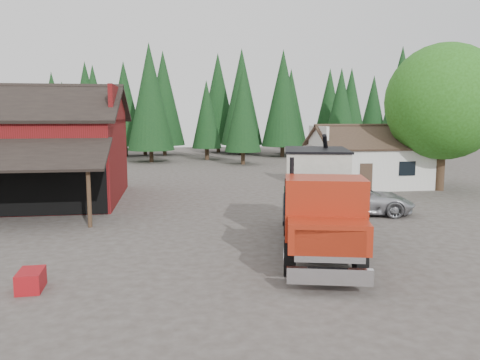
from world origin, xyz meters
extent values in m
plane|color=#403832|center=(0.00, 0.00, 0.00)|extent=(120.00, 120.00, 0.00)
cube|color=maroon|center=(-11.00, 10.00, 2.50)|extent=(12.00, 10.00, 5.00)
cube|color=black|center=(-11.00, 7.50, 6.00)|extent=(12.80, 5.53, 2.35)
cube|color=black|center=(-11.00, 12.50, 6.00)|extent=(12.80, 5.53, 2.35)
cube|color=maroon|center=(-5.00, 10.00, 6.00)|extent=(0.25, 7.00, 2.00)
cylinder|color=#382619|center=(-5.60, 2.10, 1.40)|extent=(0.20, 0.20, 2.80)
cube|color=silver|center=(13.00, 13.00, 1.50)|extent=(8.00, 6.00, 3.00)
cube|color=#38281E|center=(13.00, 11.50, 3.75)|extent=(8.60, 3.42, 1.80)
cube|color=#38281E|center=(13.00, 14.50, 3.75)|extent=(8.60, 3.42, 1.80)
cube|color=silver|center=(9.00, 13.00, 3.75)|extent=(0.20, 4.20, 1.50)
cube|color=silver|center=(17.00, 13.00, 3.75)|extent=(0.20, 4.20, 1.50)
cube|color=#38281E|center=(11.50, 9.98, 1.00)|extent=(0.90, 0.06, 2.00)
cube|color=black|center=(14.50, 9.98, 1.60)|extent=(1.20, 0.06, 1.00)
cylinder|color=#382619|center=(17.00, 10.00, 1.60)|extent=(0.60, 0.60, 3.20)
sphere|color=#255613|center=(17.00, 10.00, 6.20)|extent=(8.00, 8.00, 8.00)
sphere|color=#255613|center=(15.80, 10.80, 5.00)|extent=(4.40, 4.40, 4.40)
sphere|color=#255613|center=(18.00, 9.20, 5.30)|extent=(4.80, 4.80, 4.80)
cylinder|color=#382619|center=(6.00, 30.00, 0.80)|extent=(0.44, 0.44, 1.60)
cone|color=black|center=(6.00, 30.00, 5.90)|extent=(3.96, 3.96, 9.00)
cylinder|color=#382619|center=(22.00, 26.00, 0.80)|extent=(0.44, 0.44, 1.60)
cone|color=black|center=(22.00, 26.00, 6.90)|extent=(4.84, 4.84, 11.00)
cylinder|color=#382619|center=(-4.00, 34.00, 0.80)|extent=(0.44, 0.44, 1.60)
cone|color=black|center=(-4.00, 34.00, 7.40)|extent=(5.28, 5.28, 12.00)
cylinder|color=black|center=(2.04, -5.88, 0.59)|extent=(0.65, 1.24, 1.19)
cylinder|color=black|center=(4.24, -6.41, 0.59)|extent=(0.65, 1.24, 1.19)
cylinder|color=black|center=(3.26, -0.84, 0.59)|extent=(0.65, 1.24, 1.19)
cylinder|color=black|center=(5.46, -1.38, 0.59)|extent=(0.65, 1.24, 1.19)
cylinder|color=black|center=(3.62, 0.62, 0.59)|extent=(0.65, 1.24, 1.19)
cylinder|color=black|center=(5.82, 0.09, 0.59)|extent=(0.65, 1.24, 1.19)
cube|color=black|center=(3.95, -2.79, 1.03)|extent=(3.35, 9.30, 0.43)
cube|color=silver|center=(2.74, -7.77, 0.59)|extent=(2.46, 0.78, 0.49)
cube|color=silver|center=(2.77, -7.66, 1.46)|extent=(2.02, 0.59, 0.97)
cube|color=maroon|center=(2.92, -7.04, 1.62)|extent=(2.69, 1.94, 0.92)
cube|color=maroon|center=(3.25, -5.67, 2.21)|extent=(2.95, 2.40, 2.00)
cube|color=black|center=(3.05, -6.51, 2.54)|extent=(2.22, 0.62, 0.97)
cylinder|color=black|center=(2.43, -4.47, 2.81)|extent=(0.18, 0.18, 1.94)
cube|color=black|center=(3.51, -4.62, 2.16)|extent=(2.60, 0.75, 1.73)
cube|color=black|center=(4.31, -1.32, 1.32)|extent=(4.16, 6.73, 0.17)
cube|color=beige|center=(4.31, -1.32, 2.91)|extent=(3.26, 4.05, 1.73)
cone|color=beige|center=(4.31, -1.32, 1.83)|extent=(2.87, 2.87, 0.76)
cube|color=black|center=(4.31, -1.32, 3.80)|extent=(3.39, 4.18, 0.09)
cylinder|color=black|center=(5.30, -0.01, 2.81)|extent=(1.32, 2.19, 3.29)
cube|color=maroon|center=(4.30, 1.35, 1.62)|extent=(0.83, 0.99, 0.49)
cylinder|color=silver|center=(4.62, -5.29, 0.92)|extent=(0.84, 1.19, 0.60)
imported|color=#AEAFB6|center=(8.25, 3.27, 0.78)|extent=(6.10, 3.93, 1.56)
cube|color=maroon|center=(-6.00, -6.00, 0.30)|extent=(0.76, 1.14, 0.60)
camera|label=1|loc=(-1.74, -20.30, 5.19)|focal=35.00mm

